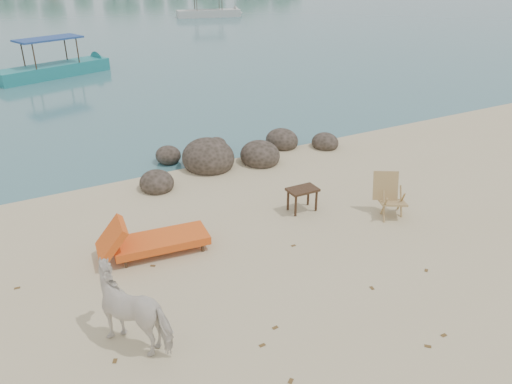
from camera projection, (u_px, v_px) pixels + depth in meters
boulders at (232, 156)px, 13.94m from camera, size 6.21×2.68×1.06m
cow at (136, 308)px, 7.36m from camera, size 1.39×1.54×1.21m
side_table at (302, 201)px, 11.27m from camera, size 0.68×0.45×0.55m
lounge_chair at (161, 237)px, 9.70m from camera, size 2.36×1.05×0.69m
deck_chair at (393, 198)px, 10.97m from camera, size 0.86×0.88×0.94m
boat_near at (49, 44)px, 23.26m from camera, size 6.08×3.21×2.91m
dead_leaves at (310, 304)px, 8.39m from camera, size 8.87×6.46×0.00m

